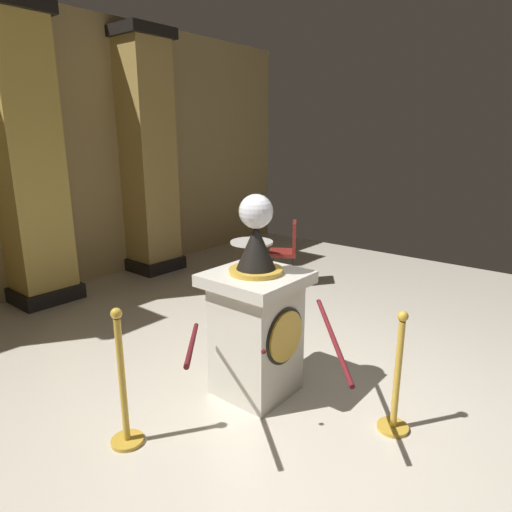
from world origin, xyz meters
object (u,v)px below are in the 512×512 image
object	(u,v)px
cafe_chair_red	(288,247)
cafe_table	(252,259)
pedestal_clock	(256,319)
stanchion_near	(124,398)
stanchion_far	(396,390)

from	to	relation	value
cafe_chair_red	cafe_table	bearing A→B (deg)	160.26
pedestal_clock	stanchion_near	xyz separation A→B (m)	(-1.15, 0.30, -0.32)
stanchion_far	cafe_table	bearing A→B (deg)	58.71
cafe_table	pedestal_clock	bearing A→B (deg)	-139.14
stanchion_near	cafe_table	bearing A→B (deg)	24.59
stanchion_far	stanchion_near	bearing A→B (deg)	133.87
stanchion_near	cafe_table	size ratio (longest dim) A/B	1.44
cafe_table	cafe_chair_red	world-z (taller)	cafe_chair_red
cafe_table	stanchion_far	bearing A→B (deg)	-121.29
stanchion_near	stanchion_far	distance (m)	2.02
stanchion_far	cafe_table	distance (m)	3.40
stanchion_far	cafe_chair_red	world-z (taller)	stanchion_far
stanchion_near	cafe_table	world-z (taller)	stanchion_near
cafe_table	cafe_chair_red	size ratio (longest dim) A/B	0.77
pedestal_clock	stanchion_far	distance (m)	1.24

